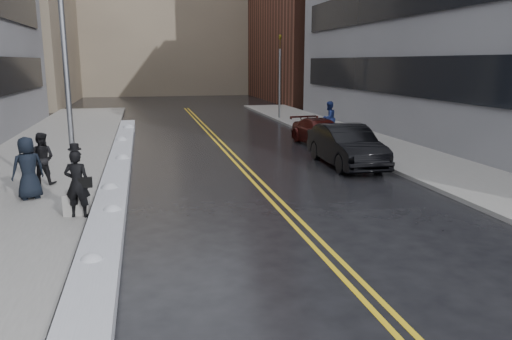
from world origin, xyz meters
TOP-DOWN VIEW (x-y plane):
  - ground at (0.00, 0.00)m, footprint 160.00×160.00m
  - sidewalk_west at (-5.75, 10.00)m, footprint 5.50×50.00m
  - sidewalk_east at (10.00, 10.00)m, footprint 4.00×50.00m
  - lane_line_left at (2.35, 10.00)m, footprint 0.12×50.00m
  - lane_line_right at (2.65, 10.00)m, footprint 0.12×50.00m
  - snow_ridge at (-2.45, 8.00)m, footprint 0.90×30.00m
  - building_far at (2.00, 60.00)m, footprint 36.00×16.00m
  - lamppost at (-3.30, 2.00)m, footprint 0.65×0.65m
  - fire_hydrant at (9.00, 10.00)m, footprint 0.26×0.26m
  - traffic_signal at (8.50, 24.00)m, footprint 0.16×0.20m
  - pedestrian_fedora at (-3.20, 1.65)m, footprint 0.75×0.58m
  - pedestrian_b at (-4.82, 5.79)m, footprint 1.00×0.86m
  - pedestrian_c at (-4.87, 3.87)m, footprint 1.11×0.96m
  - pedestrian_east at (8.84, 14.66)m, footprint 1.16×1.07m
  - car_black at (6.72, 7.04)m, footprint 1.84×5.15m
  - car_maroon at (7.50, 12.23)m, footprint 2.36×4.82m

SIDE VIEW (x-z plane):
  - ground at x=0.00m, z-range 0.00..0.00m
  - lane_line_left at x=2.35m, z-range 0.00..0.01m
  - lane_line_right at x=2.65m, z-range 0.00..0.01m
  - sidewalk_west at x=-5.75m, z-range 0.00..0.15m
  - sidewalk_east at x=10.00m, z-range 0.00..0.15m
  - snow_ridge at x=-2.45m, z-range 0.00..0.34m
  - fire_hydrant at x=9.00m, z-range 0.18..0.91m
  - car_maroon at x=7.50m, z-range 0.00..1.35m
  - car_black at x=6.72m, z-range 0.00..1.69m
  - pedestrian_b at x=-4.82m, z-range 0.15..1.92m
  - pedestrian_fedora at x=-3.20m, z-range 0.15..1.98m
  - pedestrian_east at x=8.84m, z-range 0.15..2.06m
  - pedestrian_c at x=-4.87m, z-range 0.15..2.06m
  - lamppost at x=-3.30m, z-range -1.28..6.35m
  - traffic_signal at x=8.50m, z-range 0.40..6.40m
  - building_far at x=2.00m, z-range 0.00..22.00m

